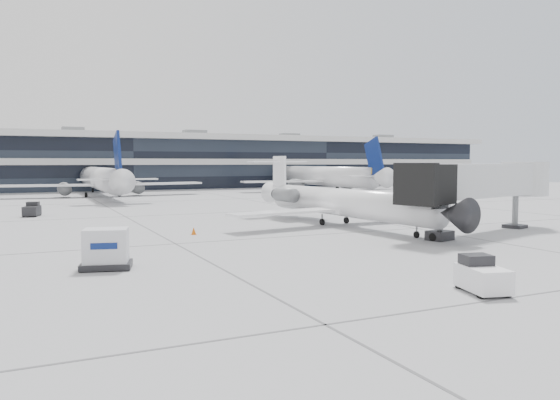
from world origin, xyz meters
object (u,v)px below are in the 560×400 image
jet_bridge (487,181)px  cargo_uld (106,249)px  regional_jet (341,201)px  baggage_tug (482,276)px

jet_bridge → cargo_uld: (-28.46, -2.39, -2.99)m
jet_bridge → cargo_uld: bearing=169.5°
regional_jet → cargo_uld: size_ratio=9.17×
regional_jet → baggage_tug: bearing=-112.7°
jet_bridge → baggage_tug: (-14.88, -14.28, -3.32)m
regional_jet → jet_bridge: (7.54, -8.92, 1.94)m
jet_bridge → cargo_uld: jet_bridge is taller
jet_bridge → baggage_tug: jet_bridge is taller
baggage_tug → jet_bridge: bearing=58.3°
cargo_uld → regional_jet: bearing=43.1°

